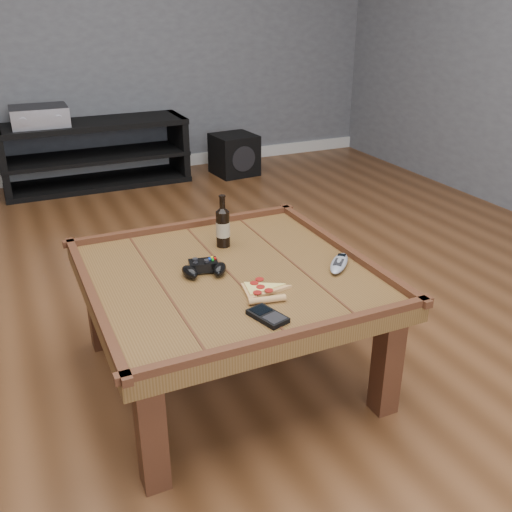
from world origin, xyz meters
name	(u,v)px	position (x,y,z in m)	size (l,w,h in m)	color
ground	(231,374)	(0.00, 0.00, 0.00)	(6.00, 6.00, 0.00)	#4A2A15
baseboard	(93,171)	(0.00, 2.99, 0.05)	(5.00, 0.02, 0.10)	silver
coffee_table	(229,287)	(0.00, 0.00, 0.39)	(1.03, 1.03, 0.48)	#553818
media_console	(96,154)	(0.00, 2.75, 0.25)	(1.40, 0.45, 0.50)	black
beer_bottle	(223,226)	(0.07, 0.23, 0.54)	(0.06, 0.06, 0.21)	black
game_controller	(204,268)	(-0.08, 0.02, 0.47)	(0.18, 0.14, 0.05)	black
pizza_slice	(261,291)	(0.04, -0.19, 0.46)	(0.18, 0.25, 0.02)	tan
smartphone	(268,316)	(-0.01, -0.35, 0.46)	(0.10, 0.15, 0.02)	black
remote_control	(339,263)	(0.39, -0.13, 0.46)	(0.17, 0.17, 0.03)	gray
av_receiver	(39,116)	(-0.37, 2.74, 0.57)	(0.40, 0.35, 0.14)	black
subwoofer	(234,155)	(1.10, 2.58, 0.17)	(0.36, 0.36, 0.33)	black
game_console	(251,159)	(1.26, 2.61, 0.10)	(0.11, 0.18, 0.22)	gray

